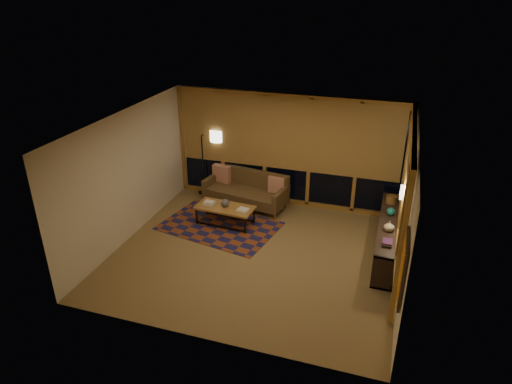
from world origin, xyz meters
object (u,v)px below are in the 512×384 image
(sofa, at_px, (245,190))
(floor_lamp, at_px, (203,162))
(coffee_table, at_px, (225,215))
(bookshelf, at_px, (388,236))

(sofa, bearing_deg, floor_lamp, 173.37)
(coffee_table, distance_m, bookshelf, 3.51)
(coffee_table, bearing_deg, floor_lamp, 133.00)
(floor_lamp, distance_m, bookshelf, 4.87)
(sofa, bearing_deg, coffee_table, -87.91)
(coffee_table, relative_size, bookshelf, 0.47)
(coffee_table, height_order, floor_lamp, floor_lamp)
(floor_lamp, xyz_separation_m, bookshelf, (4.63, -1.42, -0.51))
(sofa, distance_m, bookshelf, 3.55)
(coffee_table, height_order, bookshelf, bookshelf)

